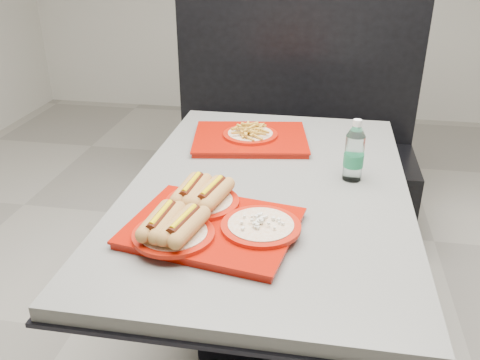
% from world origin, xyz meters
% --- Properties ---
extents(ground, '(6.00, 6.00, 0.00)m').
position_xyz_m(ground, '(0.00, 0.00, 0.00)').
color(ground, gray).
rests_on(ground, ground).
extents(diner_table, '(0.92, 1.42, 0.75)m').
position_xyz_m(diner_table, '(0.00, 0.00, 0.58)').
color(diner_table, black).
rests_on(diner_table, ground).
extents(booth_bench, '(1.30, 0.57, 1.35)m').
position_xyz_m(booth_bench, '(0.00, 1.09, 0.40)').
color(booth_bench, black).
rests_on(booth_bench, ground).
extents(tray_near, '(0.50, 0.43, 0.10)m').
position_xyz_m(tray_near, '(-0.13, -0.32, 0.79)').
color(tray_near, '#9B0F04').
rests_on(tray_near, diner_table).
extents(tray_far, '(0.49, 0.41, 0.09)m').
position_xyz_m(tray_far, '(-0.12, 0.36, 0.78)').
color(tray_far, '#9B0F04').
rests_on(tray_far, diner_table).
extents(water_bottle, '(0.07, 0.07, 0.21)m').
position_xyz_m(water_bottle, '(0.27, 0.08, 0.84)').
color(water_bottle, silver).
rests_on(water_bottle, diner_table).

